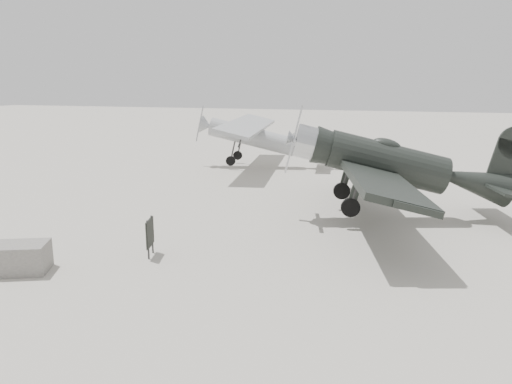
% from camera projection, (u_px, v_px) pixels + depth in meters
% --- Properties ---
extents(ground, '(160.00, 160.00, 0.00)m').
position_uv_depth(ground, '(226.00, 242.00, 17.44)').
color(ground, '#ABA297').
rests_on(ground, ground).
extents(lowwing_monoplane, '(9.42, 13.02, 4.19)m').
position_uv_depth(lowwing_monoplane, '(397.00, 165.00, 19.87)').
color(lowwing_monoplane, black).
rests_on(lowwing_monoplane, ground).
extents(highwing_monoplane, '(8.65, 12.15, 3.43)m').
position_uv_depth(highwing_monoplane, '(258.00, 134.00, 32.17)').
color(highwing_monoplane, gray).
rests_on(highwing_monoplane, ground).
extents(equipment_block, '(2.00, 1.65, 0.86)m').
position_uv_depth(equipment_block, '(17.00, 258.00, 14.63)').
color(equipment_block, slate).
rests_on(equipment_block, ground).
extents(sign_board, '(0.28, 0.86, 1.27)m').
position_uv_depth(sign_board, '(150.00, 233.00, 15.90)').
color(sign_board, '#333333').
rests_on(sign_board, ground).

